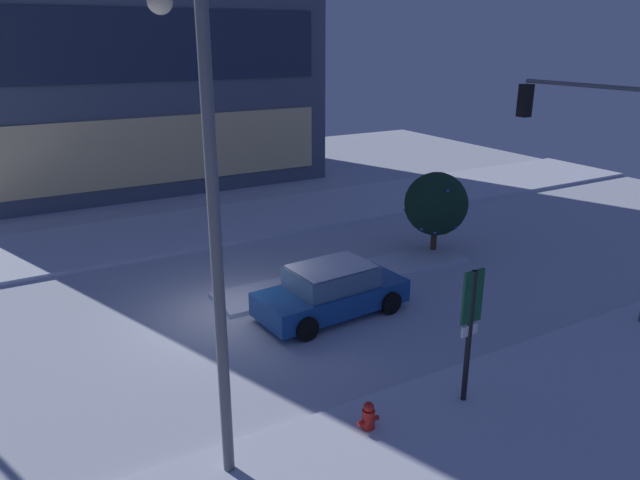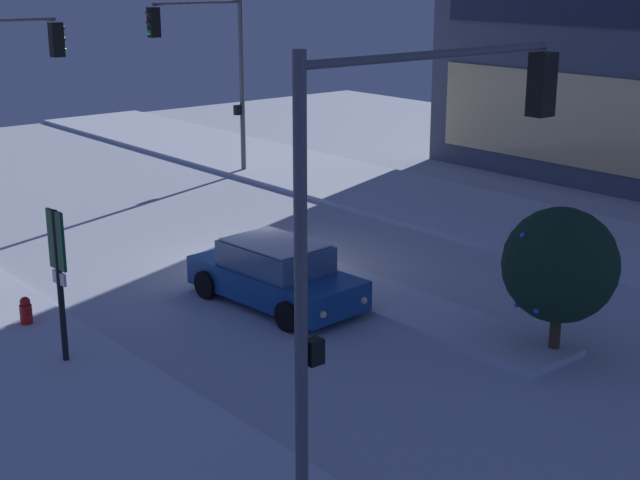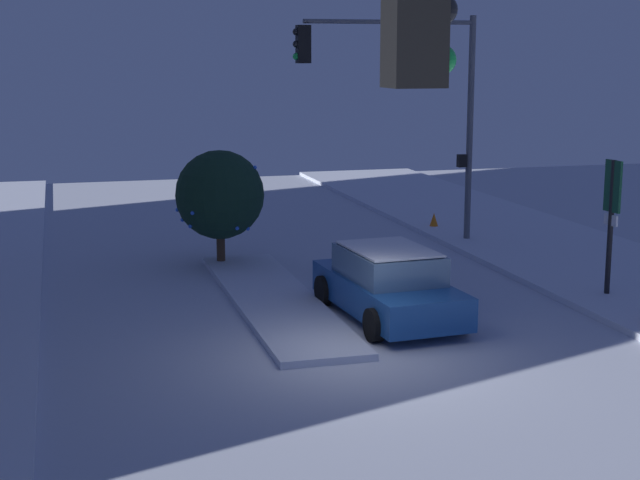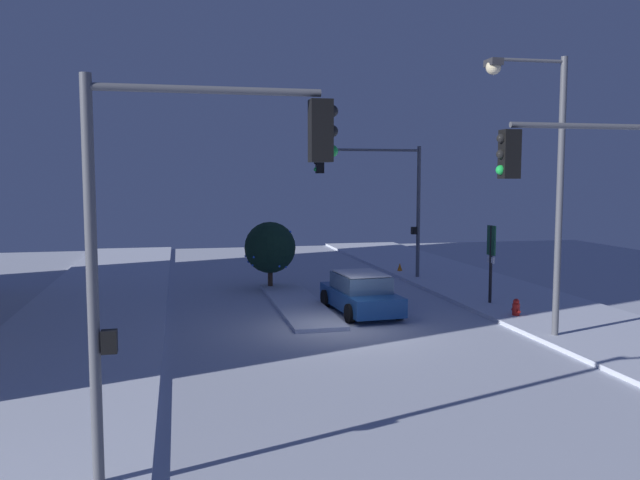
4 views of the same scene
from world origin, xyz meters
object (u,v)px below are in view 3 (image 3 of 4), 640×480
object	(u,v)px
construction_cone	(434,222)
traffic_light_corner_far_left	(82,221)
traffic_light_corner_near_right	(405,89)
decorated_tree_median	(220,195)
parking_info_sign	(611,211)
car_near	(388,285)

from	to	relation	value
construction_cone	traffic_light_corner_far_left	bearing A→B (deg)	152.55
traffic_light_corner_far_left	traffic_light_corner_near_right	world-z (taller)	traffic_light_corner_far_left
decorated_tree_median	construction_cone	world-z (taller)	decorated_tree_median
parking_info_sign	decorated_tree_median	bearing A→B (deg)	-39.81
traffic_light_corner_near_right	parking_info_sign	size ratio (longest dim) A/B	2.06
traffic_light_corner_far_left	parking_info_sign	distance (m)	17.09
car_near	traffic_light_corner_far_left	world-z (taller)	traffic_light_corner_far_left
construction_cone	decorated_tree_median	bearing A→B (deg)	114.27
traffic_light_corner_near_right	construction_cone	xyz separation A→B (m)	(2.12, -1.81, -4.18)
parking_info_sign	car_near	bearing A→B (deg)	-1.58
traffic_light_corner_near_right	construction_cone	distance (m)	5.02
car_near	parking_info_sign	world-z (taller)	parking_info_sign
parking_info_sign	construction_cone	world-z (taller)	parking_info_sign
traffic_light_corner_far_left	traffic_light_corner_near_right	distance (m)	21.31
traffic_light_corner_far_left	parking_info_sign	size ratio (longest dim) A/B	2.08
parking_info_sign	traffic_light_corner_far_left	bearing A→B (deg)	43.40
car_near	traffic_light_corner_far_left	distance (m)	14.21
car_near	decorated_tree_median	xyz separation A→B (m)	(5.87, 2.50, 1.15)
car_near	traffic_light_corner_near_right	distance (m)	8.47
car_near	construction_cone	xyz separation A→B (m)	(9.13, -4.73, -0.44)
parking_info_sign	construction_cone	xyz separation A→B (m)	(8.96, 0.51, -1.73)
car_near	traffic_light_corner_far_left	xyz separation A→B (m)	(-12.18, 6.34, 3.68)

